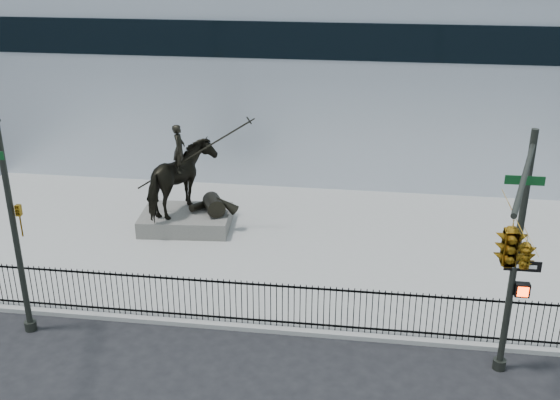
# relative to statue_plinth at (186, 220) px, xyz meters

# --- Properties ---
(ground) EXTENTS (120.00, 120.00, 0.00)m
(ground) POSITION_rel_statue_plinth_xyz_m (4.17, -7.87, -0.48)
(ground) COLOR black
(ground) RESTS_ON ground
(plaza) EXTENTS (30.00, 12.00, 0.15)m
(plaza) POSITION_rel_statue_plinth_xyz_m (4.17, -0.87, -0.41)
(plaza) COLOR gray
(plaza) RESTS_ON ground
(building) EXTENTS (44.00, 14.00, 9.00)m
(building) POSITION_rel_statue_plinth_xyz_m (4.17, 12.13, 4.02)
(building) COLOR silver
(building) RESTS_ON ground
(picket_fence) EXTENTS (22.10, 0.10, 1.50)m
(picket_fence) POSITION_rel_statue_plinth_xyz_m (4.17, -6.62, 0.42)
(picket_fence) COLOR black
(picket_fence) RESTS_ON plaza
(statue_plinth) EXTENTS (3.75, 2.73, 0.67)m
(statue_plinth) POSITION_rel_statue_plinth_xyz_m (0.00, 0.00, 0.00)
(statue_plinth) COLOR #55524E
(statue_plinth) RESTS_ON plaza
(equestrian_statue) EXTENTS (4.56, 3.01, 3.87)m
(equestrian_statue) POSITION_rel_statue_plinth_xyz_m (0.07, 0.01, 1.73)
(equestrian_statue) COLOR black
(equestrian_statue) RESTS_ON statue_plinth
(traffic_signal_left) EXTENTS (1.52, 4.84, 7.00)m
(traffic_signal_left) POSITION_rel_statue_plinth_xyz_m (-2.58, -8.49, 3.55)
(traffic_signal_left) COLOR black
(traffic_signal_left) RESTS_ON ground
(traffic_signal_right) EXTENTS (2.17, 6.86, 7.00)m
(traffic_signal_right) POSITION_rel_statue_plinth_xyz_m (10.64, -9.87, 4.37)
(traffic_signal_right) COLOR black
(traffic_signal_right) RESTS_ON ground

